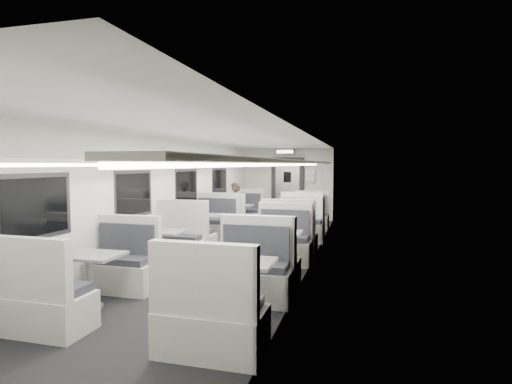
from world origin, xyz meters
The scene contains 19 objects.
room centered at (0.00, 0.00, 1.20)m, with size 3.24×12.24×2.64m.
booth_left_a centered at (-1.00, 3.47, 0.38)m, with size 1.03×2.10×1.12m.
booth_left_b centered at (-1.00, 0.92, 0.39)m, with size 1.09×2.20×1.18m.
booth_left_c centered at (-1.00, -0.99, 0.37)m, with size 1.01×2.04×1.09m.
booth_left_d centered at (-1.00, -2.89, 0.37)m, with size 1.02×2.07×1.11m.
booth_right_a centered at (1.00, 3.40, 0.37)m, with size 1.02×2.07×1.11m.
booth_right_b centered at (1.00, 1.53, 0.39)m, with size 1.09×2.21×1.18m.
booth_right_c centered at (1.00, -0.71, 0.38)m, with size 1.05×2.13×1.14m.
booth_right_d centered at (1.00, -2.87, 0.39)m, with size 1.07×2.16×1.16m.
passenger centered at (-0.76, 2.56, 0.71)m, with size 0.52×0.34×1.42m, color black.
window_a centered at (-1.49, 3.40, 1.35)m, with size 0.02×1.18×0.84m, color black.
window_b centered at (-1.49, 1.20, 1.35)m, with size 0.02×1.18×0.84m, color black.
window_c centered at (-1.49, -1.00, 1.35)m, with size 0.02×1.18×0.84m, color black.
window_d centered at (-1.49, -3.20, 1.35)m, with size 0.02×1.18×0.84m, color black.
luggage_rack_left centered at (-1.24, -0.30, 1.92)m, with size 0.46×10.40×0.09m.
luggage_rack_right centered at (1.24, -0.30, 1.92)m, with size 0.46×10.40×0.09m.
vestibule_door centered at (0.00, 5.93, 1.04)m, with size 1.10×0.13×2.10m.
exit_sign centered at (0.00, 5.44, 2.28)m, with size 0.62×0.12×0.16m.
wall_notice centered at (0.75, 5.92, 1.50)m, with size 0.32×0.02×0.40m, color silver.
Camera 1 is at (2.41, -7.26, 1.88)m, focal length 28.00 mm.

